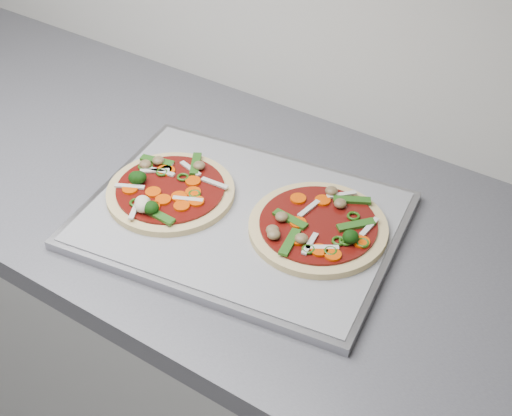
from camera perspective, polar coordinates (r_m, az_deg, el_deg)
The scene contains 6 objects.
base_cabinet at distance 1.75m, azimuth -15.94°, elevation -5.41°, with size 3.60×0.60×0.86m, color #B7B8B5.
countertop at distance 1.48m, azimuth -19.04°, elevation 6.97°, with size 3.60×0.60×0.04m, color slate.
baking_tray at distance 1.11m, azimuth -1.22°, elevation -0.98°, with size 0.48×0.35×0.02m, color #939298.
parchment at distance 1.10m, azimuth -1.23°, elevation -0.63°, with size 0.46×0.33×0.00m, color gray.
pizza_left at distance 1.14m, azimuth -7.06°, elevation 1.39°, with size 0.27×0.27×0.03m.
pizza_right at distance 1.07m, azimuth 5.01°, elevation -1.50°, with size 0.25×0.25×0.04m.
Camera 1 is at (1.05, 0.58, 1.63)m, focal length 50.00 mm.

